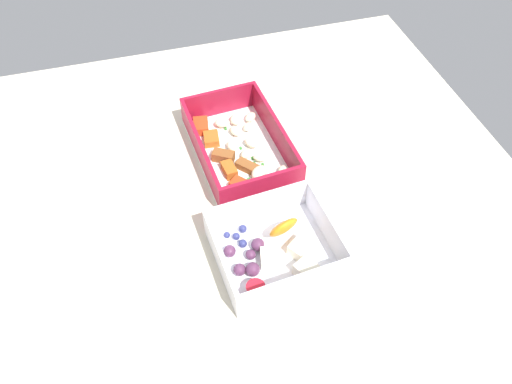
# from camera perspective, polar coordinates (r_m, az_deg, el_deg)

# --- Properties ---
(table_surface) EXTENTS (0.80, 0.80, 0.02)m
(table_surface) POSITION_cam_1_polar(r_m,az_deg,el_deg) (0.73, 0.86, -0.21)
(table_surface) COLOR beige
(table_surface) RESTS_ON ground
(pasta_container) EXTENTS (0.22, 0.15, 0.05)m
(pasta_container) POSITION_cam_1_polar(r_m,az_deg,el_deg) (0.76, -2.08, 5.32)
(pasta_container) COLOR white
(pasta_container) RESTS_ON table_surface
(fruit_bowl) EXTENTS (0.15, 0.17, 0.05)m
(fruit_bowl) POSITION_cam_1_polar(r_m,az_deg,el_deg) (0.64, 2.31, -6.88)
(fruit_bowl) COLOR white
(fruit_bowl) RESTS_ON table_surface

